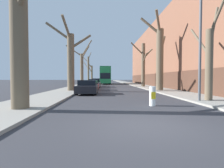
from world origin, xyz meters
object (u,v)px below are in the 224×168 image
at_px(parked_car_2, 94,84).
at_px(traffic_bollard, 153,96).
at_px(parked_car_3, 96,83).
at_px(street_tree_left_2, 82,67).
at_px(street_tree_left_0, 20,36).
at_px(parked_car_0, 87,87).
at_px(street_tree_left_1, 70,59).
at_px(street_tree_right_1, 159,56).
at_px(street_tree_right_2, 143,64).
at_px(street_tree_left_3, 88,69).
at_px(double_decker_bus, 105,75).
at_px(parked_car_1, 92,85).
at_px(street_tree_right_0, 209,59).
at_px(lamp_post, 199,20).
at_px(street_tree_left_4, 92,74).

bearing_deg(parked_car_2, traffic_bollard, -76.64).
bearing_deg(parked_car_3, street_tree_left_2, -134.39).
height_order(street_tree_left_0, parked_car_0, street_tree_left_0).
bearing_deg(parked_car_0, street_tree_left_1, 124.78).
height_order(street_tree_right_1, parked_car_3, street_tree_right_1).
bearing_deg(street_tree_left_1, street_tree_left_0, -90.06).
xyz_separation_m(street_tree_left_1, parked_car_3, (2.25, 13.15, -3.07)).
bearing_deg(traffic_bollard, parked_car_3, 100.27).
bearing_deg(street_tree_right_2, street_tree_left_3, 129.51).
relative_size(street_tree_left_1, parked_car_0, 1.97).
bearing_deg(traffic_bollard, street_tree_left_1, 121.58).
bearing_deg(parked_car_3, double_decker_bus, 81.29).
distance_m(parked_car_0, parked_car_1, 5.35).
relative_size(street_tree_right_0, parked_car_2, 1.55).
xyz_separation_m(street_tree_left_1, traffic_bollard, (6.56, -10.68, -3.22)).
bearing_deg(street_tree_left_2, parked_car_2, -54.26).
relative_size(street_tree_left_2, parked_car_2, 2.00).
height_order(street_tree_left_2, street_tree_right_1, street_tree_right_1).
relative_size(street_tree_left_2, parked_car_1, 2.00).
relative_size(street_tree_left_3, parked_car_3, 1.92).
distance_m(street_tree_left_3, parked_car_1, 20.17).
bearing_deg(lamp_post, double_decker_bus, 99.42).
bearing_deg(lamp_post, street_tree_left_4, 102.99).
bearing_deg(street_tree_left_3, parked_car_0, -84.74).
bearing_deg(parked_car_3, street_tree_right_1, -57.94).
relative_size(lamp_post, traffic_bollard, 8.74).
height_order(street_tree_left_4, traffic_bollard, street_tree_left_4).
distance_m(double_decker_bus, parked_car_2, 17.69).
bearing_deg(double_decker_bus, street_tree_left_2, -106.29).
height_order(street_tree_left_1, lamp_post, lamp_post).
relative_size(street_tree_right_1, street_tree_right_2, 1.20).
height_order(parked_car_3, lamp_post, lamp_post).
distance_m(street_tree_left_3, parked_car_0, 25.44).
relative_size(street_tree_left_0, parked_car_2, 1.79).
distance_m(street_tree_right_0, street_tree_right_2, 18.36).
bearing_deg(street_tree_left_3, parked_car_3, -75.20).
height_order(parked_car_1, parked_car_3, parked_car_3).
relative_size(street_tree_left_4, double_decker_bus, 0.54).
height_order(street_tree_left_0, parked_car_1, street_tree_left_0).
relative_size(street_tree_right_0, parked_car_1, 1.56).
distance_m(street_tree_left_1, street_tree_left_3, 21.91).
xyz_separation_m(lamp_post, traffic_bollard, (-3.22, -1.19, -4.61)).
height_order(double_decker_bus, lamp_post, lamp_post).
height_order(parked_car_0, traffic_bollard, parked_car_0).
height_order(street_tree_left_1, street_tree_left_3, street_tree_left_1).
xyz_separation_m(street_tree_left_4, double_decker_bus, (4.15, -8.30, -0.49)).
xyz_separation_m(street_tree_left_3, street_tree_right_2, (10.51, -12.75, 0.28)).
distance_m(street_tree_left_1, parked_car_1, 4.41).
bearing_deg(parked_car_0, double_decker_bus, 86.32).
bearing_deg(street_tree_left_1, parked_car_0, -55.22).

